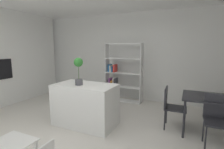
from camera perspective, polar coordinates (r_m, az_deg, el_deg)
name	(u,v)px	position (r m, az deg, el deg)	size (l,w,h in m)	color
ground_plane	(83,136)	(3.55, -9.79, -19.66)	(10.32, 10.32, 0.00)	beige
back_partition	(130,57)	(5.63, 6.01, 6.01)	(7.49, 0.06, 2.80)	silver
built_in_oven	(2,69)	(5.66, -33.27, 1.49)	(0.06, 0.58, 0.57)	black
kitchen_island	(85,105)	(3.83, -8.97, -9.98)	(1.34, 0.76, 0.91)	white
potted_plant_on_island	(79,68)	(3.63, -11.23, 2.01)	(0.19, 0.19, 0.58)	#4C4C51
open_bookshelf	(121,73)	(5.35, 3.07, 0.36)	(1.17, 0.30, 1.83)	white
child_table	(14,148)	(2.79, -30.27, -20.54)	(0.54, 0.40, 0.47)	white
dining_table	(215,101)	(3.79, 31.47, -7.78)	(1.15, 0.81, 0.76)	#232328
dining_chair_near	(218,116)	(3.43, 32.09, -11.90)	(0.43, 0.46, 0.91)	#232328
dining_chair_island_side	(171,104)	(3.82, 19.26, -9.44)	(0.44, 0.43, 0.87)	#232328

